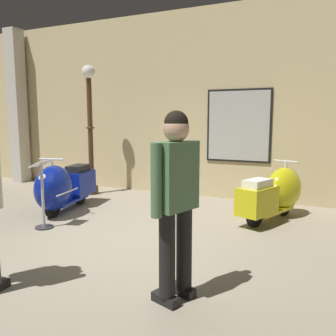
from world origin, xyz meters
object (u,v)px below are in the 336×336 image
object	(u,v)px
scooter_0	(62,187)
visitor_1	(176,194)
lamppost	(90,124)
info_stanchion	(43,200)
scooter_1	(276,193)

from	to	relation	value
scooter_0	visitor_1	bearing A→B (deg)	46.05
visitor_1	lamppost	bearing A→B (deg)	-25.56
scooter_0	info_stanchion	size ratio (longest dim) A/B	1.62
visitor_1	scooter_1	bearing A→B (deg)	-79.58
scooter_0	scooter_1	distance (m)	3.75
lamppost	visitor_1	size ratio (longest dim) A/B	1.61
scooter_0	info_stanchion	bearing A→B (deg)	12.20
scooter_0	scooter_1	size ratio (longest dim) A/B	1.05
lamppost	scooter_0	bearing A→B (deg)	-72.49
scooter_1	lamppost	size ratio (longest dim) A/B	0.58
scooter_1	lamppost	world-z (taller)	lamppost
scooter_0	visitor_1	distance (m)	3.71
scooter_0	visitor_1	world-z (taller)	visitor_1
scooter_1	lamppost	distance (m)	4.22
scooter_0	scooter_1	xyz separation A→B (m)	(3.56, 1.16, -0.02)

